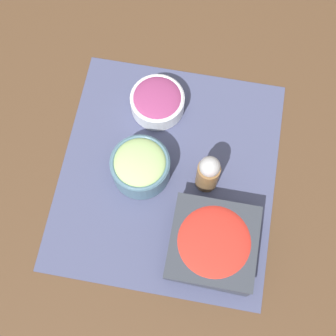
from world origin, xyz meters
TOP-DOWN VIEW (x-y plane):
  - ground_plane at (0.00, 0.00)m, footprint 3.00×3.00m
  - placemat at (0.00, 0.00)m, footprint 0.51×0.46m
  - onion_bowl at (0.15, 0.05)m, footprint 0.12×0.12m
  - tomato_bowl at (-0.14, -0.12)m, footprint 0.17×0.17m
  - cucumber_bowl at (-0.01, 0.06)m, footprint 0.12×0.12m
  - pepper_shaker at (-0.01, -0.08)m, footprint 0.05×0.05m

SIDE VIEW (x-z plane):
  - ground_plane at x=0.00m, z-range 0.00..0.00m
  - placemat at x=0.00m, z-range 0.00..0.00m
  - onion_bowl at x=0.15m, z-range 0.01..0.06m
  - tomato_bowl at x=-0.14m, z-range 0.01..0.07m
  - cucumber_bowl at x=-0.01m, z-range 0.01..0.09m
  - pepper_shaker at x=-0.01m, z-range 0.00..0.12m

